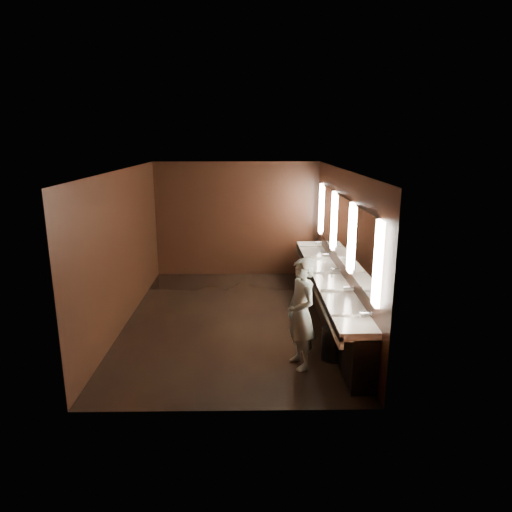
# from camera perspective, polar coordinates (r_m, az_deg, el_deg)

# --- Properties ---
(floor) EXTENTS (6.00, 6.00, 0.00)m
(floor) POSITION_cam_1_polar(r_m,az_deg,el_deg) (8.76, -2.77, -7.92)
(floor) COLOR black
(floor) RESTS_ON ground
(ceiling) EXTENTS (4.00, 6.00, 0.02)m
(ceiling) POSITION_cam_1_polar(r_m,az_deg,el_deg) (8.11, -3.01, 10.68)
(ceiling) COLOR #2D2D2B
(ceiling) RESTS_ON wall_back
(wall_back) EXTENTS (4.00, 0.02, 2.80)m
(wall_back) POSITION_cam_1_polar(r_m,az_deg,el_deg) (11.26, -2.39, 4.59)
(wall_back) COLOR black
(wall_back) RESTS_ON floor
(wall_front) EXTENTS (4.00, 0.02, 2.80)m
(wall_front) POSITION_cam_1_polar(r_m,az_deg,el_deg) (5.46, -3.90, -6.36)
(wall_front) COLOR black
(wall_front) RESTS_ON floor
(wall_left) EXTENTS (0.02, 6.00, 2.80)m
(wall_left) POSITION_cam_1_polar(r_m,az_deg,el_deg) (8.63, -16.28, 0.93)
(wall_left) COLOR black
(wall_left) RESTS_ON floor
(wall_right) EXTENTS (0.02, 6.00, 2.80)m
(wall_right) POSITION_cam_1_polar(r_m,az_deg,el_deg) (8.50, 10.73, 1.06)
(wall_right) COLOR black
(wall_right) RESTS_ON floor
(sink_counter) EXTENTS (0.55, 5.40, 1.01)m
(sink_counter) POSITION_cam_1_polar(r_m,az_deg,el_deg) (8.71, 9.11, -4.74)
(sink_counter) COLOR black
(sink_counter) RESTS_ON floor
(mirror_band) EXTENTS (0.06, 5.03, 1.15)m
(mirror_band) POSITION_cam_1_polar(r_m,az_deg,el_deg) (8.42, 10.71, 3.38)
(mirror_band) COLOR #FDE8CF
(mirror_band) RESTS_ON wall_right
(person) EXTENTS (0.58, 0.71, 1.68)m
(person) POSITION_cam_1_polar(r_m,az_deg,el_deg) (6.79, 5.67, -7.16)
(person) COLOR #93D3DC
(person) RESTS_ON floor
(trash_bin) EXTENTS (0.36, 0.36, 0.52)m
(trash_bin) POSITION_cam_1_polar(r_m,az_deg,el_deg) (7.28, 9.52, -10.71)
(trash_bin) COLOR black
(trash_bin) RESTS_ON floor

